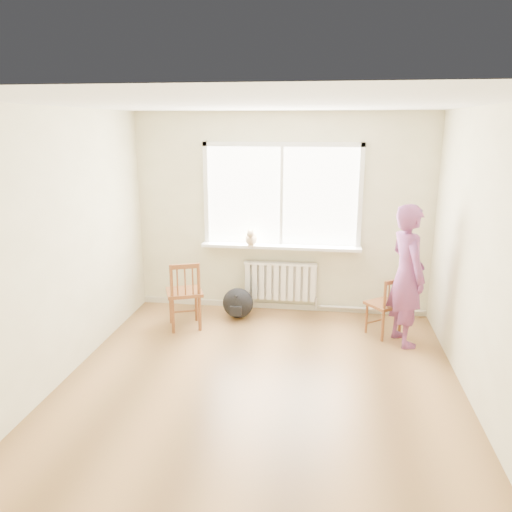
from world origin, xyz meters
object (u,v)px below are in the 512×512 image
at_px(chair_right, 387,307).
at_px(person, 407,275).
at_px(backpack, 238,303).
at_px(chair_left, 185,295).
at_px(cat, 251,238).

height_order(chair_right, person, person).
relative_size(chair_right, backpack, 1.83).
xyz_separation_m(chair_left, backpack, (0.60, 0.45, -0.24)).
bearing_deg(person, backpack, 57.41).
bearing_deg(chair_left, person, 156.75).
bearing_deg(cat, chair_left, -140.89).
bearing_deg(person, cat, 50.14).
relative_size(chair_left, cat, 2.38).
bearing_deg(backpack, person, -13.41).
distance_m(chair_left, chair_right, 2.51).
bearing_deg(backpack, chair_right, -9.96).
xyz_separation_m(chair_left, cat, (0.75, 0.69, 0.60)).
relative_size(cat, backpack, 0.90).
relative_size(chair_left, chair_right, 1.17).
xyz_separation_m(chair_left, chair_right, (2.50, 0.12, -0.07)).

